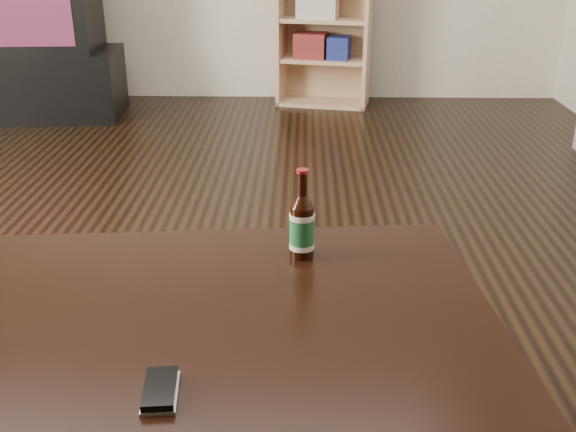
{
  "coord_description": "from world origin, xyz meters",
  "views": [
    {
      "loc": [
        0.67,
        -1.89,
        1.15
      ],
      "look_at": [
        0.64,
        -0.58,
        0.59
      ],
      "focal_mm": 42.0,
      "sensor_mm": 36.0,
      "label": 1
    }
  ],
  "objects_px": {
    "tv_stand": "(36,84)",
    "bookshelf": "(324,16)",
    "beer_bottle": "(302,226)",
    "phone": "(160,390)",
    "coffee_table": "(143,349)"
  },
  "relations": [
    {
      "from": "bookshelf",
      "to": "phone",
      "type": "relative_size",
      "value": 10.86
    },
    {
      "from": "coffee_table",
      "to": "beer_bottle",
      "type": "relative_size",
      "value": 6.92
    },
    {
      "from": "beer_bottle",
      "to": "phone",
      "type": "bearing_deg",
      "value": -114.13
    },
    {
      "from": "coffee_table",
      "to": "beer_bottle",
      "type": "bearing_deg",
      "value": 41.64
    },
    {
      "from": "coffee_table",
      "to": "phone",
      "type": "height_order",
      "value": "phone"
    },
    {
      "from": "coffee_table",
      "to": "phone",
      "type": "xyz_separation_m",
      "value": [
        0.08,
        -0.22,
        0.07
      ]
    },
    {
      "from": "tv_stand",
      "to": "beer_bottle",
      "type": "relative_size",
      "value": 5.4
    },
    {
      "from": "tv_stand",
      "to": "beer_bottle",
      "type": "distance_m",
      "value": 3.48
    },
    {
      "from": "tv_stand",
      "to": "bookshelf",
      "type": "bearing_deg",
      "value": 7.56
    },
    {
      "from": "tv_stand",
      "to": "phone",
      "type": "height_order",
      "value": "phone"
    },
    {
      "from": "tv_stand",
      "to": "coffee_table",
      "type": "bearing_deg",
      "value": -70.44
    },
    {
      "from": "bookshelf",
      "to": "phone",
      "type": "xyz_separation_m",
      "value": [
        -0.35,
        -3.86,
        -0.1
      ]
    },
    {
      "from": "bookshelf",
      "to": "tv_stand",
      "type": "bearing_deg",
      "value": -156.82
    },
    {
      "from": "beer_bottle",
      "to": "phone",
      "type": "distance_m",
      "value": 0.53
    },
    {
      "from": "tv_stand",
      "to": "coffee_table",
      "type": "xyz_separation_m",
      "value": [
        1.44,
        -3.26,
        0.21
      ]
    }
  ]
}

